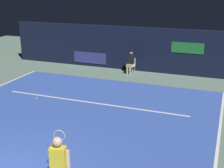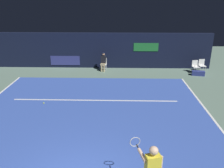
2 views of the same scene
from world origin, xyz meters
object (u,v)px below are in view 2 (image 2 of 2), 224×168
tennis_ball (44,103)px  equipment_bag (198,73)px  courtside_chair_near (195,66)px  courtside_chair_far (202,65)px  line_judge_on_chair (103,62)px

tennis_ball → equipment_bag: (9.19, 4.73, 0.11)m
tennis_ball → courtside_chair_near: bearing=30.3°
equipment_bag → courtside_chair_far: bearing=71.1°
line_judge_on_chair → courtside_chair_near: line_judge_on_chair is taller
courtside_chair_near → courtside_chair_far: size_ratio=1.00×
courtside_chair_near → equipment_bag: courtside_chair_near is taller
courtside_chair_near → line_judge_on_chair: bearing=177.4°
courtside_chair_far → tennis_ball: size_ratio=12.94×
courtside_chair_far → equipment_bag: size_ratio=1.05×
courtside_chair_far → line_judge_on_chair: bearing=180.0°
line_judge_on_chair → equipment_bag: line_judge_on_chair is taller
line_judge_on_chair → tennis_ball: size_ratio=19.41×
tennis_ball → equipment_bag: size_ratio=0.08×
courtside_chair_near → courtside_chair_far: bearing=28.0°
line_judge_on_chair → tennis_ball: bearing=-115.2°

